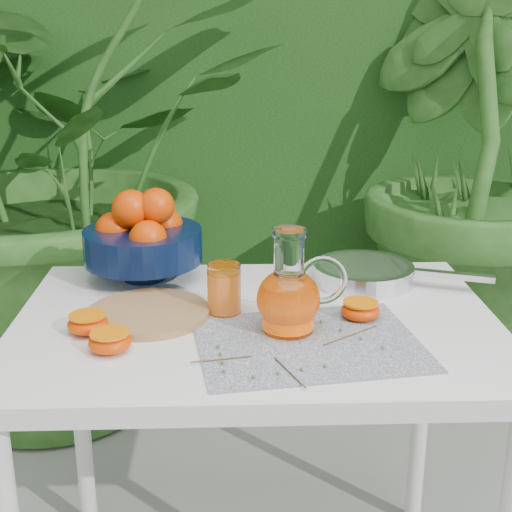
{
  "coord_description": "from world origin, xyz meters",
  "views": [
    {
      "loc": [
        -0.06,
        -1.3,
        1.33
      ],
      "look_at": [
        -0.01,
        0.08,
        0.88
      ],
      "focal_mm": 50.0,
      "sensor_mm": 36.0,
      "label": 1
    }
  ],
  "objects_px": {
    "white_table": "(256,354)",
    "saute_pan": "(365,273)",
    "cutting_board": "(149,313)",
    "fruit_bowl": "(143,238)",
    "juice_pitcher": "(290,296)"
  },
  "relations": [
    {
      "from": "juice_pitcher",
      "to": "saute_pan",
      "type": "relative_size",
      "value": 0.48
    },
    {
      "from": "fruit_bowl",
      "to": "saute_pan",
      "type": "height_order",
      "value": "fruit_bowl"
    },
    {
      "from": "cutting_board",
      "to": "fruit_bowl",
      "type": "xyz_separation_m",
      "value": [
        -0.04,
        0.24,
        0.09
      ]
    },
    {
      "from": "white_table",
      "to": "cutting_board",
      "type": "distance_m",
      "value": 0.24
    },
    {
      "from": "cutting_board",
      "to": "juice_pitcher",
      "type": "height_order",
      "value": "juice_pitcher"
    },
    {
      "from": "fruit_bowl",
      "to": "white_table",
      "type": "bearing_deg",
      "value": -44.8
    },
    {
      "from": "saute_pan",
      "to": "juice_pitcher",
      "type": "bearing_deg",
      "value": -125.87
    },
    {
      "from": "cutting_board",
      "to": "fruit_bowl",
      "type": "height_order",
      "value": "fruit_bowl"
    },
    {
      "from": "fruit_bowl",
      "to": "juice_pitcher",
      "type": "xyz_separation_m",
      "value": [
        0.32,
        -0.33,
        -0.03
      ]
    },
    {
      "from": "cutting_board",
      "to": "fruit_bowl",
      "type": "relative_size",
      "value": 0.72
    },
    {
      "from": "cutting_board",
      "to": "fruit_bowl",
      "type": "distance_m",
      "value": 0.26
    },
    {
      "from": "white_table",
      "to": "fruit_bowl",
      "type": "distance_m",
      "value": 0.41
    },
    {
      "from": "white_table",
      "to": "saute_pan",
      "type": "distance_m",
      "value": 0.35
    },
    {
      "from": "cutting_board",
      "to": "saute_pan",
      "type": "height_order",
      "value": "saute_pan"
    },
    {
      "from": "juice_pitcher",
      "to": "saute_pan",
      "type": "bearing_deg",
      "value": 54.13
    }
  ]
}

